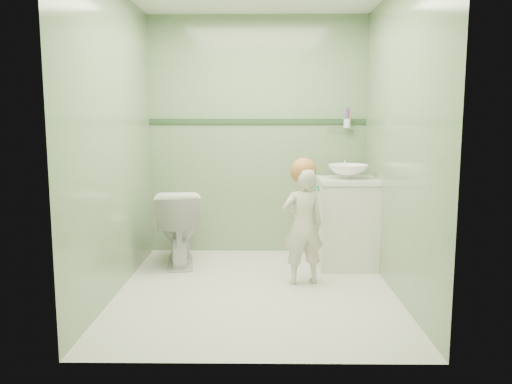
{
  "coord_description": "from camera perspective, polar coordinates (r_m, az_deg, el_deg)",
  "views": [
    {
      "loc": [
        0.05,
        -3.94,
        1.36
      ],
      "look_at": [
        0.0,
        0.15,
        0.78
      ],
      "focal_mm": 35.59,
      "sensor_mm": 36.0,
      "label": 1
    }
  ],
  "objects": [
    {
      "name": "teal_toothbrush",
      "position": [
        4.09,
        6.9,
        0.48
      ],
      "size": [
        0.11,
        0.14,
        0.08
      ],
      "color": "#05806C",
      "rests_on": "toddler"
    },
    {
      "name": "counter",
      "position": [
        4.74,
        10.28,
        1.28
      ],
      "size": [
        0.54,
        0.52,
        0.04
      ],
      "primitive_type": "cube",
      "color": "white",
      "rests_on": "vanity"
    },
    {
      "name": "room_shell",
      "position": [
        3.95,
        -0.02,
        5.74
      ],
      "size": [
        2.5,
        2.54,
        2.4
      ],
      "color": "gray",
      "rests_on": "ground"
    },
    {
      "name": "hair_cap",
      "position": [
        4.19,
        5.34,
        2.35
      ],
      "size": [
        0.22,
        0.22,
        0.22
      ],
      "primitive_type": "sphere",
      "color": "#A36432",
      "rests_on": "toddler"
    },
    {
      "name": "faucet",
      "position": [
        4.91,
        9.97,
        3.43
      ],
      "size": [
        0.03,
        0.13,
        0.18
      ],
      "color": "silver",
      "rests_on": "counter"
    },
    {
      "name": "basin",
      "position": [
        4.74,
        10.3,
        2.29
      ],
      "size": [
        0.37,
        0.37,
        0.13
      ],
      "primitive_type": "imported",
      "color": "white",
      "rests_on": "counter"
    },
    {
      "name": "cup_holder",
      "position": [
        5.2,
        10.11,
        7.61
      ],
      "size": [
        0.26,
        0.07,
        0.21
      ],
      "color": "silver",
      "rests_on": "room_shell"
    },
    {
      "name": "vanity",
      "position": [
        4.81,
        10.15,
        -3.58
      ],
      "size": [
        0.52,
        0.5,
        0.8
      ],
      "primitive_type": "cube",
      "color": "white",
      "rests_on": "ground"
    },
    {
      "name": "ground",
      "position": [
        4.17,
        -0.02,
        -10.96
      ],
      "size": [
        2.5,
        2.5,
        0.0
      ],
      "primitive_type": "plane",
      "color": "white",
      "rests_on": "ground"
    },
    {
      "name": "trim_stripe",
      "position": [
        5.18,
        0.14,
        7.95
      ],
      "size": [
        2.2,
        0.02,
        0.05
      ],
      "primitive_type": "cube",
      "color": "#2B492B",
      "rests_on": "room_shell"
    },
    {
      "name": "toddler",
      "position": [
        4.23,
        5.29,
        -3.83
      ],
      "size": [
        0.4,
        0.32,
        0.98
      ],
      "primitive_type": "imported",
      "rotation": [
        0.0,
        0.0,
        3.39
      ],
      "color": "beige",
      "rests_on": "ground"
    },
    {
      "name": "toilet",
      "position": [
        4.86,
        -8.69,
        -3.88
      ],
      "size": [
        0.51,
        0.76,
        0.72
      ],
      "primitive_type": "imported",
      "rotation": [
        0.0,
        0.0,
        3.29
      ],
      "color": "white",
      "rests_on": "ground"
    }
  ]
}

